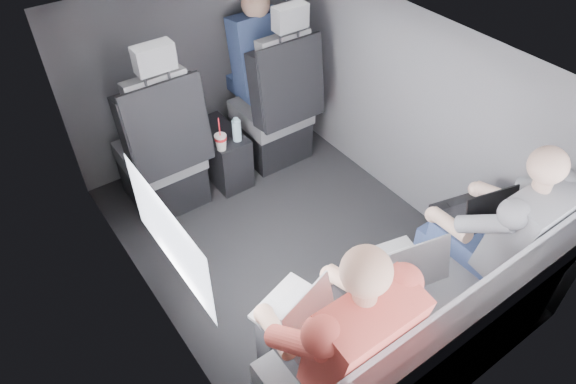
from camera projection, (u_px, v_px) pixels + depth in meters
floor at (293, 246)px, 3.33m from camera, size 2.60×2.60×0.00m
ceiling at (295, 54)px, 2.43m from camera, size 2.60×2.60×0.00m
panel_left at (145, 233)px, 2.49m from camera, size 0.02×2.60×1.35m
panel_right at (408, 113)px, 3.27m from camera, size 0.02×2.60×1.35m
panel_front at (187, 72)px, 3.66m from camera, size 1.80×0.02×1.35m
panel_back at (482, 327)px, 2.10m from camera, size 1.80×0.02×1.35m
side_window at (169, 236)px, 2.17m from camera, size 0.02×0.75×0.42m
seatbelt at (289, 74)px, 3.40m from camera, size 0.35×0.11×0.59m
front_seat_left at (163, 157)px, 3.37m from camera, size 0.52×0.58×1.26m
front_seat_right at (276, 113)px, 3.77m from camera, size 0.52×0.58×1.26m
center_console at (222, 154)px, 3.73m from camera, size 0.24×0.48×0.41m
rear_bench at (423, 336)px, 2.48m from camera, size 1.60×0.57×0.92m
soda_cup at (221, 141)px, 3.40m from camera, size 0.08×0.08×0.25m
water_bottle at (237, 130)px, 3.47m from camera, size 0.06×0.06×0.18m
laptop_white at (297, 309)px, 2.21m from camera, size 0.36×0.37×0.23m
laptop_silver at (398, 265)px, 2.39m from camera, size 0.40×0.38×0.25m
laptop_black at (474, 211)px, 2.67m from camera, size 0.36×0.35×0.23m
passenger_rear_left at (337, 336)px, 2.11m from camera, size 0.52×0.63×1.25m
passenger_rear_right at (496, 231)px, 2.57m from camera, size 0.49×0.61×1.20m
passenger_front_right at (258, 55)px, 3.70m from camera, size 0.39×0.39×0.79m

